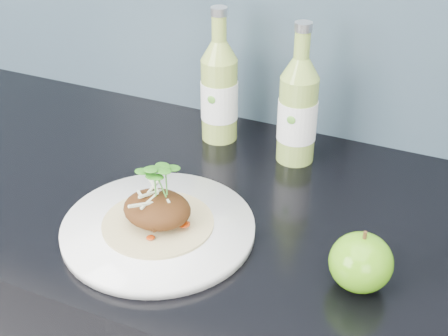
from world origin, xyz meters
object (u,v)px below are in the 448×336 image
at_px(dinner_plate, 158,228).
at_px(cider_bottle_right, 298,111).
at_px(green_apple, 361,262).
at_px(cider_bottle_left, 219,91).

relative_size(dinner_plate, cider_bottle_right, 1.45).
height_order(dinner_plate, green_apple, green_apple).
bearing_deg(cider_bottle_right, cider_bottle_left, 162.19).
bearing_deg(dinner_plate, cider_bottle_left, 97.43).
bearing_deg(cider_bottle_right, green_apple, -68.44).
distance_m(dinner_plate, cider_bottle_left, 0.32).
bearing_deg(green_apple, dinner_plate, -178.32).
bearing_deg(green_apple, cider_bottle_left, 138.71).
height_order(dinner_plate, cider_bottle_right, cider_bottle_right).
height_order(dinner_plate, cider_bottle_left, cider_bottle_left).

